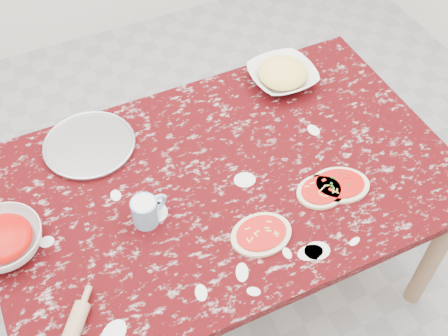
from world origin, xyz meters
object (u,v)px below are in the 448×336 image
at_px(worktable, 224,192).
at_px(flour_mug, 146,211).
at_px(sauce_bowl, 4,241).
at_px(pizza_tray, 90,145).
at_px(cheese_bowl, 282,77).

height_order(worktable, flour_mug, flour_mug).
bearing_deg(sauce_bowl, pizza_tray, 40.32).
xyz_separation_m(pizza_tray, flour_mug, (0.08, -0.39, 0.05)).
xyz_separation_m(worktable, sauce_bowl, (-0.74, 0.03, 0.12)).
height_order(worktable, pizza_tray, pizza_tray).
relative_size(sauce_bowl, cheese_bowl, 0.96).
xyz_separation_m(worktable, pizza_tray, (-0.38, 0.34, 0.09)).
bearing_deg(cheese_bowl, pizza_tray, -179.59).
bearing_deg(worktable, cheese_bowl, 39.31).
relative_size(sauce_bowl, flour_mug, 1.97).
bearing_deg(cheese_bowl, sauce_bowl, -165.02).
distance_m(worktable, sauce_bowl, 0.75).
distance_m(pizza_tray, sauce_bowl, 0.47).
bearing_deg(worktable, pizza_tray, 138.39).
distance_m(pizza_tray, cheese_bowl, 0.80).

